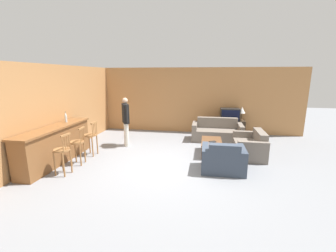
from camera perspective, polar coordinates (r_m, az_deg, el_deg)
ground_plane at (r=6.01m, az=-0.45°, el=-9.77°), size 24.00×24.00×0.00m
wall_back at (r=9.21m, az=3.54°, el=6.54°), size 9.40×0.08×2.60m
wall_left at (r=8.06m, az=-22.19°, el=4.70°), size 0.08×8.64×2.60m
bar_counter at (r=6.69m, az=-26.58°, el=-4.27°), size 0.55×2.56×0.99m
bar_chair_near at (r=5.83m, az=-25.24°, el=-6.24°), size 0.40×0.40×1.00m
bar_chair_mid at (r=6.34m, az=-21.96°, el=-4.45°), size 0.40×0.40×1.00m
bar_chair_far at (r=6.91m, az=-18.99°, el=-2.82°), size 0.38×0.38×1.00m
couch_far at (r=8.29m, az=12.33°, el=-1.60°), size 1.77×0.86×0.78m
armchair_near at (r=5.70m, az=13.80°, el=-8.39°), size 1.03×0.82×0.76m
loveseat_right at (r=6.97m, az=20.16°, el=-4.92°), size 0.79×1.30×0.75m
coffee_table at (r=6.78m, az=11.01°, el=-4.20°), size 0.59×1.09×0.41m
tv_unit at (r=9.03m, az=15.24°, el=-0.45°), size 1.15×0.45×0.61m
tv at (r=8.92m, az=15.45°, el=2.88°), size 0.71×0.46×0.46m
bottle at (r=7.03m, az=-24.52°, el=1.99°), size 0.06×0.06×0.30m
book_on_table at (r=6.67m, az=11.27°, el=-3.92°), size 0.21×0.19×0.02m
table_lamp at (r=8.95m, az=18.29°, el=3.73°), size 0.24×0.24×0.52m
person_by_window at (r=7.46m, az=-10.69°, el=1.72°), size 0.36×0.51×1.60m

